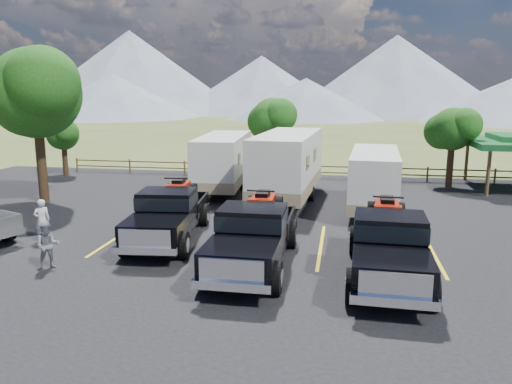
% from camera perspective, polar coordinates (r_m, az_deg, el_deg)
% --- Properties ---
extents(ground, '(320.00, 320.00, 0.00)m').
position_cam_1_polar(ground, '(15.37, -0.88, -10.45)').
color(ground, '#435323').
rests_on(ground, ground).
extents(asphalt_lot, '(44.00, 34.00, 0.04)m').
position_cam_1_polar(asphalt_lot, '(18.14, 0.91, -6.88)').
color(asphalt_lot, black).
rests_on(asphalt_lot, ground).
extents(stall_lines, '(12.12, 5.50, 0.01)m').
position_cam_1_polar(stall_lines, '(19.07, 1.39, -5.87)').
color(stall_lines, yellow).
rests_on(stall_lines, asphalt_lot).
extents(tree_big_nw, '(5.54, 5.18, 7.84)m').
position_cam_1_polar(tree_big_nw, '(27.60, -23.95, 10.28)').
color(tree_big_nw, black).
rests_on(tree_big_nw, ground).
extents(tree_ne_a, '(3.11, 2.92, 4.76)m').
position_cam_1_polar(tree_ne_a, '(31.71, 21.52, 6.69)').
color(tree_ne_a, black).
rests_on(tree_ne_a, ground).
extents(tree_north, '(3.46, 3.24, 5.25)m').
position_cam_1_polar(tree_north, '(33.39, 1.84, 8.30)').
color(tree_north, black).
rests_on(tree_north, ground).
extents(tree_nw_small, '(2.59, 2.43, 3.85)m').
position_cam_1_polar(tree_nw_small, '(36.33, -21.20, 6.13)').
color(tree_nw_small, black).
rests_on(tree_nw_small, ground).
extents(rail_fence, '(36.12, 0.12, 1.00)m').
position_cam_1_polar(rail_fence, '(32.90, 8.65, 2.46)').
color(rail_fence, brown).
rests_on(rail_fence, ground).
extents(mountain_range, '(209.00, 71.00, 20.00)m').
position_cam_1_polar(mountain_range, '(120.42, 5.18, 12.59)').
color(mountain_range, slate).
rests_on(mountain_range, ground).
extents(rig_left, '(2.87, 6.80, 2.21)m').
position_cam_1_polar(rig_left, '(19.64, -9.89, -2.30)').
color(rig_left, black).
rests_on(rig_left, asphalt_lot).
extents(rig_center, '(2.41, 6.82, 2.28)m').
position_cam_1_polar(rig_center, '(16.50, -0.23, -4.71)').
color(rig_center, black).
rests_on(rig_center, asphalt_lot).
extents(rig_right, '(2.59, 6.89, 2.28)m').
position_cam_1_polar(rig_right, '(16.06, 14.90, -5.57)').
color(rig_right, black).
rests_on(rig_right, asphalt_lot).
extents(trailer_left, '(2.90, 9.18, 3.18)m').
position_cam_1_polar(trailer_left, '(28.59, -3.79, 3.42)').
color(trailer_left, silver).
rests_on(trailer_left, asphalt_lot).
extents(trailer_center, '(3.12, 10.22, 3.54)m').
position_cam_1_polar(trailer_center, '(25.88, 3.61, 2.99)').
color(trailer_center, silver).
rests_on(trailer_center, asphalt_lot).
extents(trailer_right, '(2.55, 8.35, 2.89)m').
position_cam_1_polar(trailer_right, '(24.31, 13.33, 1.31)').
color(trailer_right, silver).
rests_on(trailer_right, asphalt_lot).
extents(person_a, '(0.70, 0.70, 1.64)m').
position_cam_1_polar(person_a, '(20.88, -23.26, -2.95)').
color(person_a, silver).
rests_on(person_a, asphalt_lot).
extents(person_b, '(0.94, 0.88, 1.55)m').
position_cam_1_polar(person_b, '(17.60, -22.72, -5.67)').
color(person_b, slate).
rests_on(person_b, asphalt_lot).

